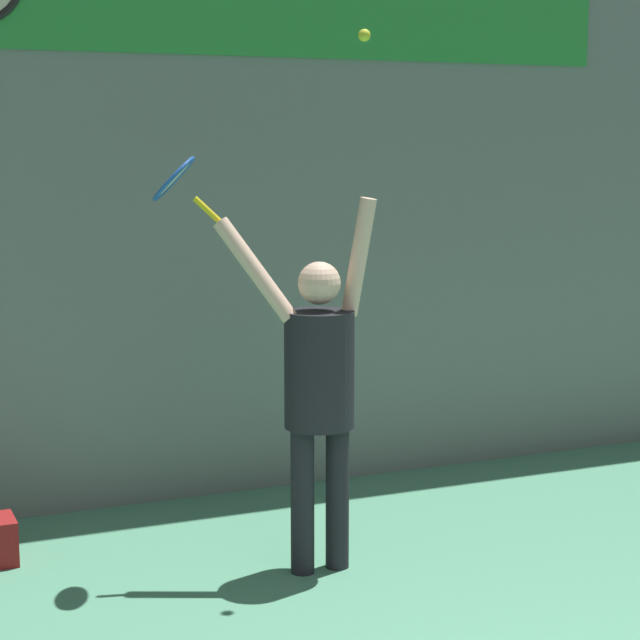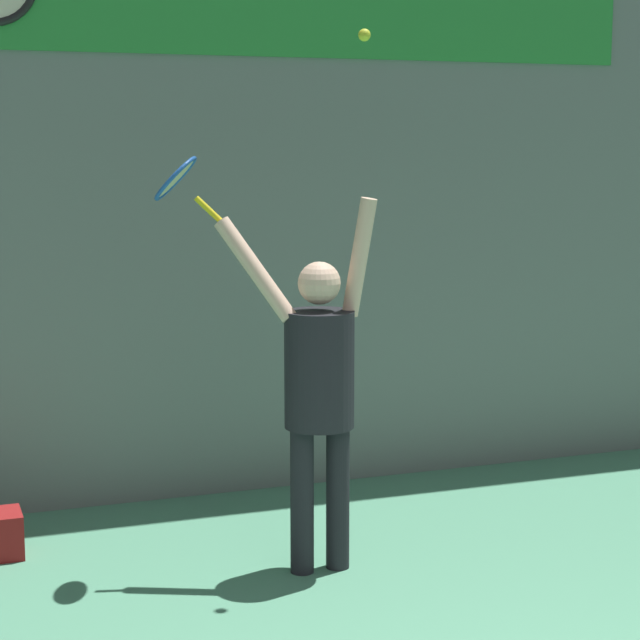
% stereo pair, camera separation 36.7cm
% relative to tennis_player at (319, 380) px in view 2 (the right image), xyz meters
% --- Properties ---
extents(back_wall, '(18.00, 0.10, 5.00)m').
position_rel_tennis_player_xyz_m(back_wall, '(-0.00, 1.61, 1.42)').
color(back_wall, slate).
rests_on(back_wall, ground_plane).
extents(tennis_player, '(0.85, 0.50, 2.06)m').
position_rel_tennis_player_xyz_m(tennis_player, '(0.00, 0.00, 0.00)').
color(tennis_player, black).
rests_on(tennis_player, ground_plane).
extents(tennis_racket, '(0.41, 0.39, 0.36)m').
position_rel_tennis_player_xyz_m(tennis_racket, '(-0.68, 0.33, 1.07)').
color(tennis_racket, yellow).
extents(tennis_ball, '(0.06, 0.06, 0.06)m').
position_rel_tennis_player_xyz_m(tennis_ball, '(0.22, -0.09, 1.82)').
color(tennis_ball, '#CCDB2D').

